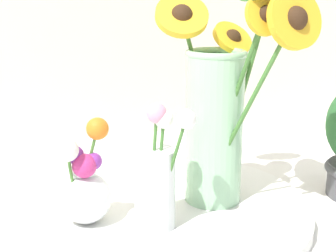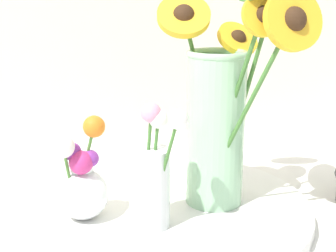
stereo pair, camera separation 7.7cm
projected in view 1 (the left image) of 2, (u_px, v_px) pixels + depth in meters
ground_plane at (182, 239)px, 0.74m from camera, size 6.00×6.00×0.00m
serving_tray at (168, 209)px, 0.82m from camera, size 0.49×0.49×0.02m
mason_jar_sunflowers at (220, 105)px, 0.78m from camera, size 0.23×0.23×0.41m
vase_small_center at (157, 179)px, 0.71m from camera, size 0.08×0.09×0.20m
vase_bulb_right at (85, 186)px, 0.73m from camera, size 0.09×0.08×0.17m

